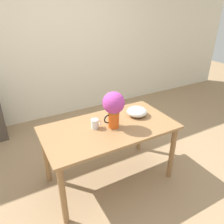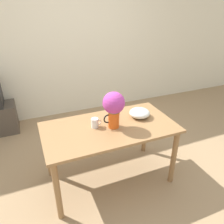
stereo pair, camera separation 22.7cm
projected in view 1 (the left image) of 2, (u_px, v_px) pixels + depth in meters
ground_plane at (118, 174)px, 2.76m from camera, size 12.00×12.00×0.00m
wall_back at (60, 44)px, 3.72m from camera, size 8.00×0.05×2.60m
table at (109, 134)px, 2.41m from camera, size 1.44×0.77×0.74m
flower_vase at (114, 106)px, 2.25m from camera, size 0.23×0.23×0.40m
coffee_mug at (95, 124)px, 2.32m from camera, size 0.12×0.08×0.10m
white_bowl at (137, 112)px, 2.57m from camera, size 0.24×0.24×0.10m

